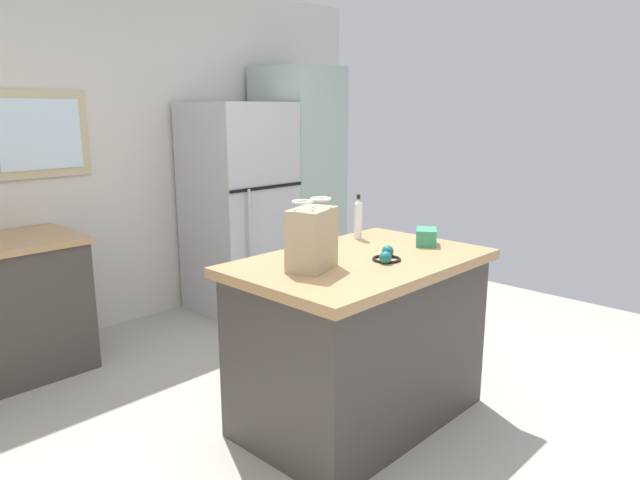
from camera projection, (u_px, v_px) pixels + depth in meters
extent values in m
plane|color=#ADA89E|center=(349.00, 432.00, 3.12)|extent=(6.17, 6.17, 0.00)
cube|color=silver|center=(110.00, 155.00, 4.47)|extent=(5.14, 0.10, 2.69)
cube|color=#CCB78C|center=(39.00, 134.00, 4.02)|extent=(0.68, 0.04, 0.60)
cube|color=white|center=(40.00, 134.00, 4.01)|extent=(0.56, 0.02, 0.48)
cube|color=#423D38|center=(360.00, 345.00, 3.18)|extent=(1.29, 0.80, 0.87)
cube|color=tan|center=(361.00, 263.00, 3.08)|extent=(1.37, 0.88, 0.05)
cube|color=#B7B7BC|center=(239.00, 208.00, 4.91)|extent=(0.76, 0.72, 1.75)
cube|color=black|center=(267.00, 187.00, 4.62)|extent=(0.74, 0.01, 0.02)
cylinder|color=#B7B7BC|center=(250.00, 239.00, 4.54)|extent=(0.02, 0.02, 0.79)
cube|color=#9EB2A8|center=(298.00, 182.00, 5.37)|extent=(0.60, 0.68, 2.05)
cube|color=tan|center=(312.00, 239.00, 2.82)|extent=(0.29, 0.23, 0.30)
torus|color=white|center=(302.00, 202.00, 2.74)|extent=(0.13, 0.13, 0.01)
torus|color=white|center=(321.00, 199.00, 2.82)|extent=(0.13, 0.13, 0.01)
cube|color=#388E66|center=(426.00, 237.00, 3.35)|extent=(0.20, 0.19, 0.09)
cylinder|color=white|center=(358.00, 221.00, 3.50)|extent=(0.05, 0.05, 0.21)
cone|color=white|center=(358.00, 201.00, 3.47)|extent=(0.05, 0.05, 0.03)
cylinder|color=black|center=(359.00, 197.00, 3.47)|extent=(0.02, 0.02, 0.02)
torus|color=black|center=(387.00, 259.00, 3.02)|extent=(0.21, 0.21, 0.01)
sphere|color=#19666B|center=(386.00, 258.00, 2.95)|extent=(0.06, 0.06, 0.06)
sphere|color=#19666B|center=(388.00, 251.00, 3.08)|extent=(0.06, 0.06, 0.06)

